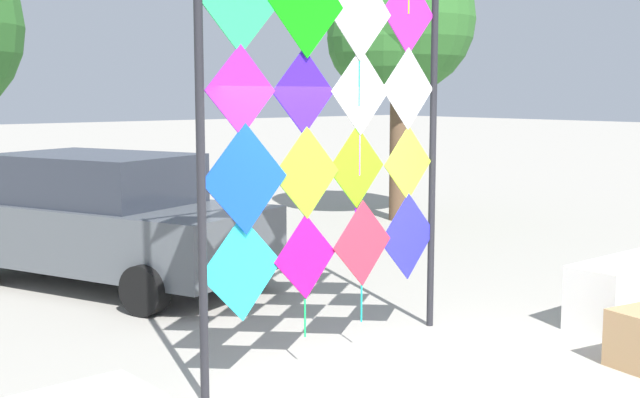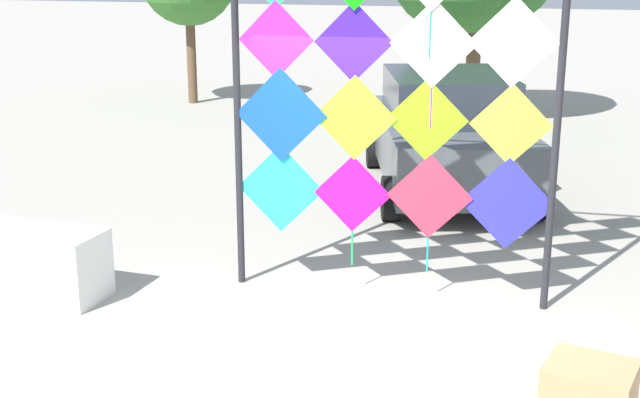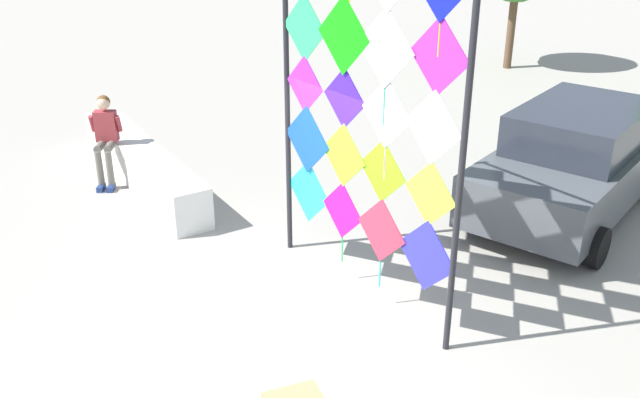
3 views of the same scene
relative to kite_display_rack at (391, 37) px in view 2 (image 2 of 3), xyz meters
The scene contains 3 objects.
ground 2.67m from the kite_display_rack, 93.43° to the right, with size 120.00×120.00×0.00m, color #9E998E.
kite_display_rack is the anchor object (origin of this frame).
parked_car 4.51m from the kite_display_rack, 93.12° to the left, with size 3.19×4.67×1.67m.
Camera 2 is at (1.99, -6.61, 3.14)m, focal length 47.21 mm.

